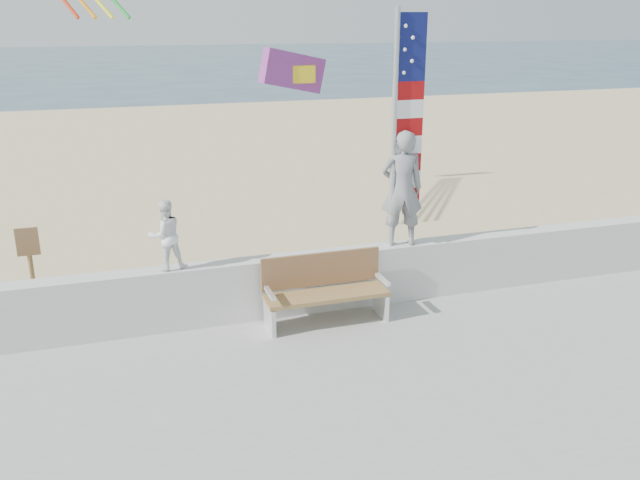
% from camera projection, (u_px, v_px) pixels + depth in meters
% --- Properties ---
extents(ground, '(220.00, 220.00, 0.00)m').
position_uv_depth(ground, '(348.00, 385.00, 8.59)').
color(ground, '#2E4A5C').
rests_on(ground, ground).
extents(sand, '(90.00, 40.00, 0.08)m').
position_uv_depth(sand, '(223.00, 204.00, 16.71)').
color(sand, '#D1BC8B').
rests_on(sand, ground).
extents(seawall, '(30.00, 0.35, 0.90)m').
position_uv_depth(seawall, '(303.00, 283.00, 10.20)').
color(seawall, silver).
rests_on(seawall, boardwalk).
extents(adult, '(0.72, 0.55, 1.78)m').
position_uv_depth(adult, '(402.00, 189.00, 10.23)').
color(adult, slate).
rests_on(adult, seawall).
extents(child, '(0.57, 0.49, 1.00)m').
position_uv_depth(child, '(165.00, 235.00, 9.33)').
color(child, white).
rests_on(child, seawall).
extents(bench, '(1.80, 0.57, 1.00)m').
position_uv_depth(bench, '(325.00, 288.00, 9.82)').
color(bench, '#9C7744').
rests_on(bench, boardwalk).
extents(flag, '(0.50, 0.08, 3.50)m').
position_uv_depth(flag, '(402.00, 121.00, 9.90)').
color(flag, silver).
rests_on(flag, seawall).
extents(parafoil_kite, '(1.08, 0.42, 0.72)m').
position_uv_depth(parafoil_kite, '(294.00, 71.00, 10.51)').
color(parafoil_kite, red).
rests_on(parafoil_kite, ground).
extents(sign, '(0.32, 0.07, 1.46)m').
position_uv_depth(sign, '(31.00, 266.00, 9.97)').
color(sign, olive).
rests_on(sign, sand).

